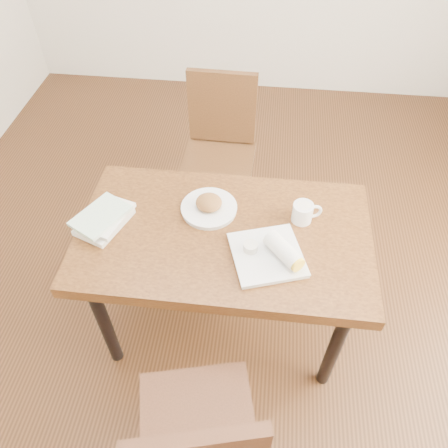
# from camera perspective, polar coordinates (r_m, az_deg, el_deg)

# --- Properties ---
(ground) EXTENTS (4.00, 5.00, 0.01)m
(ground) POSITION_cam_1_polar(r_m,az_deg,el_deg) (2.49, -0.00, -12.57)
(ground) COLOR #472814
(ground) RESTS_ON ground
(room_walls) EXTENTS (4.02, 5.02, 2.80)m
(room_walls) POSITION_cam_1_polar(r_m,az_deg,el_deg) (1.34, -0.00, 24.73)
(room_walls) COLOR silver
(room_walls) RESTS_ON ground
(table) EXTENTS (1.26, 0.74, 0.75)m
(table) POSITION_cam_1_polar(r_m,az_deg,el_deg) (1.93, -0.00, -2.72)
(table) COLOR brown
(table) RESTS_ON ground
(chair_near) EXTENTS (0.51, 0.51, 0.95)m
(chair_near) POSITION_cam_1_polar(r_m,az_deg,el_deg) (1.67, -3.29, -26.49)
(chair_near) COLOR #492515
(chair_near) RESTS_ON ground
(chair_far) EXTENTS (0.43, 0.43, 0.95)m
(chair_far) POSITION_cam_1_polar(r_m,az_deg,el_deg) (2.65, -0.56, 10.42)
(chair_far) COLOR #4E2F16
(chair_far) RESTS_ON ground
(plate_scone) EXTENTS (0.25, 0.25, 0.08)m
(plate_scone) POSITION_cam_1_polar(r_m,az_deg,el_deg) (1.94, -1.97, 2.34)
(plate_scone) COLOR white
(plate_scone) RESTS_ON table
(coffee_mug) EXTENTS (0.13, 0.09, 0.09)m
(coffee_mug) POSITION_cam_1_polar(r_m,az_deg,el_deg) (1.91, 10.34, 1.54)
(coffee_mug) COLOR white
(coffee_mug) RESTS_ON table
(plate_burrito) EXTENTS (0.35, 0.35, 0.09)m
(plate_burrito) POSITION_cam_1_polar(r_m,az_deg,el_deg) (1.77, 6.29, -3.85)
(plate_burrito) COLOR white
(plate_burrito) RESTS_ON table
(book_stack) EXTENTS (0.25, 0.29, 0.06)m
(book_stack) POSITION_cam_1_polar(r_m,az_deg,el_deg) (1.95, -15.40, 0.68)
(book_stack) COLOR white
(book_stack) RESTS_ON table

